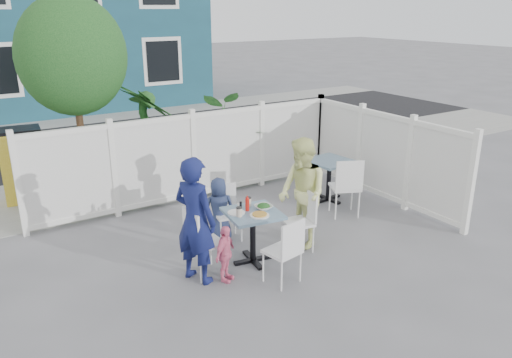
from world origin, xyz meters
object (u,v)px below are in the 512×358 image
spare_table (329,169)px  chair_near (287,247)px  chair_back (226,208)px  toddler (225,254)px  man (195,220)px  utility_cabinet (23,167)px  chair_left (200,238)px  woman (302,193)px  main_table (253,223)px  boy (219,209)px  chair_right (303,216)px

spare_table → chair_near: chair_near is taller
spare_table → chair_back: 2.37m
toddler → man: bearing=107.7°
toddler → chair_back: bearing=26.6°
utility_cabinet → chair_left: 4.40m
spare_table → chair_left: size_ratio=0.84×
woman → toddler: (-1.46, -0.32, -0.43)m
spare_table → toddler: bearing=-153.4°
main_table → man: bearing=-178.9°
chair_left → man: bearing=-52.8°
spare_table → chair_left: chair_left is taller
chair_left → woman: (1.67, 0.02, 0.26)m
chair_left → woman: woman is taller
utility_cabinet → man: 4.44m
utility_cabinet → boy: (2.21, -3.32, -0.16)m
chair_near → man: (-0.90, 0.71, 0.31)m
chair_left → chair_near: size_ratio=1.06×
main_table → utility_cabinet: bearing=118.4°
main_table → chair_near: bearing=-86.5°
main_table → chair_back: chair_back is taller
chair_near → man: man is taller
woman → chair_near: bearing=-37.9°
boy → man: bearing=63.6°
woman → chair_left: bearing=-80.7°
boy → toddler: bearing=81.1°
spare_table → chair_right: chair_right is taller
main_table → man: size_ratio=0.48×
man → chair_near: bearing=-152.7°
woman → boy: (-0.94, 0.80, -0.32)m
spare_table → woman: (-1.52, -1.18, 0.22)m
utility_cabinet → chair_back: bearing=-49.1°
spare_table → chair_back: bearing=-170.9°
chair_right → toddler: size_ratio=1.15×
main_table → chair_near: 0.73m
utility_cabinet → chair_near: utility_cabinet is taller
chair_left → chair_right: bearing=84.8°
toddler → chair_near: bearing=-71.6°
chair_left → boy: (0.73, 0.82, -0.06)m
toddler → woman: bearing=-21.3°
man → boy: man is taller
chair_near → utility_cabinet: bearing=104.3°
utility_cabinet → man: man is taller
chair_near → woman: (0.84, 0.80, 0.29)m
chair_right → woman: (0.07, 0.13, 0.30)m
main_table → chair_left: size_ratio=0.84×
chair_right → boy: size_ratio=0.90×
spare_table → chair_back: chair_back is taller
chair_left → man: 0.30m
main_table → chair_back: size_ratio=0.95×
main_table → man: man is taller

